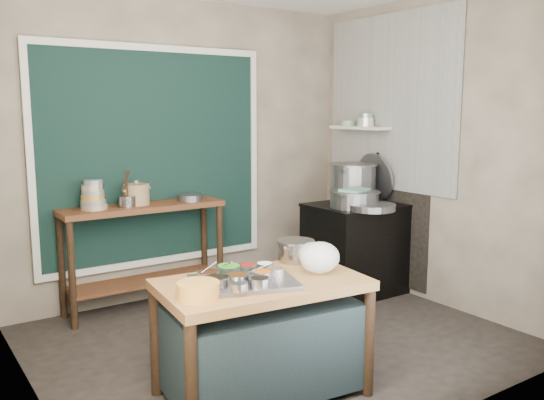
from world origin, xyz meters
TOP-DOWN VIEW (x-y plane):
  - floor at (0.00, 0.00)m, footprint 3.50×3.00m
  - back_wall at (0.00, 1.51)m, footprint 3.50×0.02m
  - left_wall at (-1.76, 0.00)m, footprint 0.02×3.00m
  - right_wall at (1.76, 0.00)m, footprint 0.02×3.00m
  - curtain_panel at (-0.35, 1.47)m, footprint 2.10×0.02m
  - curtain_frame at (-0.35, 1.46)m, footprint 2.22×0.03m
  - tile_panel at (1.74, 0.55)m, footprint 0.02×1.70m
  - soot_patch at (1.74, 0.65)m, footprint 0.01×1.30m
  - wall_shelf at (1.63, 0.85)m, footprint 0.22×0.70m
  - prep_table at (-0.56, -0.67)m, footprint 1.32×0.84m
  - back_counter at (-0.55, 1.28)m, footprint 1.45×0.40m
  - stove_block at (1.35, 0.55)m, footprint 0.90×0.68m
  - stove_top at (1.35, 0.55)m, footprint 0.92×0.69m
  - condiment_tray at (-0.70, -0.68)m, footprint 0.72×0.60m
  - condiment_bowls at (-0.72, -0.67)m, footprint 0.54×0.43m
  - yellow_basin at (-1.04, -0.76)m, footprint 0.31×0.31m
  - saucepan at (-0.12, -0.43)m, footprint 0.33×0.33m
  - plastic_bag_a at (-0.17, -0.75)m, footprint 0.31×0.28m
  - plastic_bag_b at (-0.09, -0.58)m, footprint 0.26×0.25m
  - bowl_stack at (-0.99, 1.28)m, footprint 0.22×0.22m
  - utensil_cup at (-0.70, 1.25)m, footprint 0.21×0.21m
  - ceramic_crock at (-0.59, 1.31)m, footprint 0.30×0.30m
  - wide_bowl at (-0.11, 1.24)m, footprint 0.28×0.28m
  - stock_pot at (1.41, 0.69)m, footprint 0.63×0.63m
  - pot_lid at (1.65, 0.63)m, footprint 0.15×0.49m
  - steamer at (1.18, 0.42)m, footprint 0.60×0.60m
  - green_cloth at (1.18, 0.42)m, footprint 0.32×0.29m
  - shallow_pan at (1.22, 0.23)m, footprint 0.49×0.49m
  - shelf_bowl_stack at (1.63, 0.77)m, footprint 0.16×0.16m
  - shelf_bowl_green at (1.63, 1.03)m, footprint 0.19×0.19m

SIDE VIEW (x-z plane):
  - floor at x=0.00m, z-range -0.02..0.00m
  - prep_table at x=-0.56m, z-range 0.00..0.75m
  - stove_block at x=1.35m, z-range 0.00..0.85m
  - back_counter at x=-0.55m, z-range 0.00..0.95m
  - soot_patch at x=1.74m, z-range 0.05..1.35m
  - condiment_tray at x=-0.70m, z-range 0.75..0.78m
  - yellow_basin at x=-1.04m, z-range 0.75..0.84m
  - condiment_bowls at x=-0.72m, z-range 0.77..0.84m
  - saucepan at x=-0.12m, z-range 0.75..0.90m
  - plastic_bag_b at x=-0.09m, z-range 0.75..0.91m
  - plastic_bag_a at x=-0.17m, z-range 0.75..0.95m
  - stove_top at x=1.35m, z-range 0.85..0.88m
  - shallow_pan at x=1.22m, z-range 0.88..0.94m
  - steamer at x=1.18m, z-range 0.88..1.04m
  - wide_bowl at x=-0.11m, z-range 0.95..1.01m
  - utensil_cup at x=-0.70m, z-range 0.95..1.05m
  - ceramic_crock at x=-0.59m, z-range 0.95..1.11m
  - green_cloth at x=1.18m, z-range 1.04..1.06m
  - bowl_stack at x=-0.99m, z-range 0.93..1.19m
  - stock_pot at x=1.41m, z-range 0.88..1.26m
  - pot_lid at x=1.65m, z-range 0.88..1.36m
  - curtain_panel at x=-0.35m, z-range 0.40..2.30m
  - curtain_frame at x=-0.35m, z-range 0.34..2.36m
  - back_wall at x=0.00m, z-range 0.00..2.80m
  - left_wall at x=-1.76m, z-range 0.00..2.80m
  - right_wall at x=1.76m, z-range 0.00..2.80m
  - wall_shelf at x=1.63m, z-range 1.59..1.61m
  - shelf_bowl_green at x=1.63m, z-range 1.61..1.67m
  - shelf_bowl_stack at x=1.63m, z-range 1.61..1.74m
  - tile_panel at x=1.74m, z-range 1.00..2.70m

